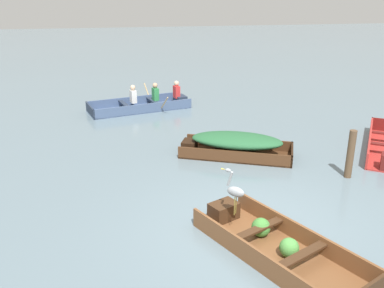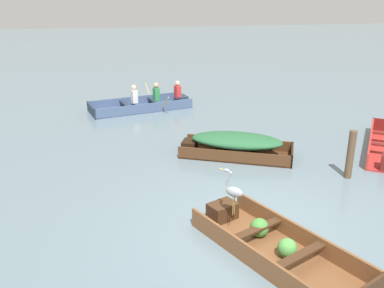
{
  "view_description": "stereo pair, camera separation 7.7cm",
  "coord_description": "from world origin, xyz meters",
  "px_view_note": "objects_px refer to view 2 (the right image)",
  "views": [
    {
      "loc": [
        -2.26,
        -6.44,
        4.17
      ],
      "look_at": [
        -0.49,
        3.63,
        0.35
      ],
      "focal_mm": 40.0,
      "sensor_mm": 36.0,
      "label": 1
    },
    {
      "loc": [
        -2.18,
        -6.45,
        4.17
      ],
      "look_at": [
        -0.49,
        3.63,
        0.35
      ],
      "focal_mm": 40.0,
      "sensor_mm": 36.0,
      "label": 2
    }
  ],
  "objects_px": {
    "rowboat_slate_blue_with_crew": "(147,103)",
    "heron_on_dinghy": "(233,190)",
    "dinghy_wooden_brown_foreground": "(270,244)",
    "mooring_post": "(350,155)",
    "skiff_dark_varnish_near_moored": "(235,143)"
  },
  "relations": [
    {
      "from": "mooring_post",
      "to": "skiff_dark_varnish_near_moored",
      "type": "bearing_deg",
      "value": 142.07
    },
    {
      "from": "rowboat_slate_blue_with_crew",
      "to": "heron_on_dinghy",
      "type": "distance_m",
      "value": 8.53
    },
    {
      "from": "rowboat_slate_blue_with_crew",
      "to": "heron_on_dinghy",
      "type": "relative_size",
      "value": 4.43
    },
    {
      "from": "skiff_dark_varnish_near_moored",
      "to": "heron_on_dinghy",
      "type": "height_order",
      "value": "heron_on_dinghy"
    },
    {
      "from": "rowboat_slate_blue_with_crew",
      "to": "dinghy_wooden_brown_foreground",
      "type": "bearing_deg",
      "value": -81.01
    },
    {
      "from": "skiff_dark_varnish_near_moored",
      "to": "heron_on_dinghy",
      "type": "xyz_separation_m",
      "value": [
        -1.0,
        -3.55,
        0.49
      ]
    },
    {
      "from": "rowboat_slate_blue_with_crew",
      "to": "heron_on_dinghy",
      "type": "height_order",
      "value": "heron_on_dinghy"
    },
    {
      "from": "rowboat_slate_blue_with_crew",
      "to": "skiff_dark_varnish_near_moored",
      "type": "bearing_deg",
      "value": -68.24
    },
    {
      "from": "dinghy_wooden_brown_foreground",
      "to": "heron_on_dinghy",
      "type": "height_order",
      "value": "heron_on_dinghy"
    },
    {
      "from": "dinghy_wooden_brown_foreground",
      "to": "mooring_post",
      "type": "relative_size",
      "value": 2.92
    },
    {
      "from": "rowboat_slate_blue_with_crew",
      "to": "heron_on_dinghy",
      "type": "bearing_deg",
      "value": -83.57
    },
    {
      "from": "skiff_dark_varnish_near_moored",
      "to": "rowboat_slate_blue_with_crew",
      "type": "relative_size",
      "value": 0.82
    },
    {
      "from": "skiff_dark_varnish_near_moored",
      "to": "mooring_post",
      "type": "height_order",
      "value": "mooring_post"
    },
    {
      "from": "dinghy_wooden_brown_foreground",
      "to": "heron_on_dinghy",
      "type": "xyz_separation_m",
      "value": [
        -0.49,
        0.65,
        0.7
      ]
    },
    {
      "from": "dinghy_wooden_brown_foreground",
      "to": "rowboat_slate_blue_with_crew",
      "type": "bearing_deg",
      "value": 98.99
    }
  ]
}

